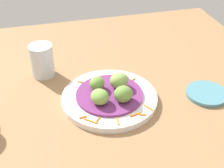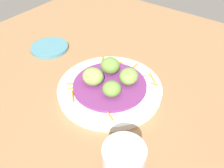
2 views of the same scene
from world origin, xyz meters
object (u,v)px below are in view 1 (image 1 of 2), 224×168
(main_plate, at_px, (110,99))
(water_glass, at_px, (42,60))
(guac_scoop_back, at_px, (119,81))
(guac_scoop_center, at_px, (100,97))
(guac_scoop_right, at_px, (123,94))
(side_plate_small, at_px, (207,94))
(guac_scoop_left, at_px, (97,83))

(main_plate, distance_m, water_glass, 0.25)
(guac_scoop_back, bearing_deg, water_glass, -128.24)
(guac_scoop_back, bearing_deg, guac_scoop_center, -50.55)
(guac_scoop_right, distance_m, guac_scoop_back, 0.06)
(water_glass, bearing_deg, side_plate_small, 62.94)
(guac_scoop_back, relative_size, water_glass, 0.53)
(water_glass, bearing_deg, guac_scoop_back, 51.76)
(guac_scoop_right, height_order, water_glass, water_glass)
(guac_scoop_right, height_order, guac_scoop_back, same)
(side_plate_small, bearing_deg, main_plate, -98.24)
(main_plate, relative_size, water_glass, 2.61)
(guac_scoop_right, relative_size, water_glass, 0.51)
(guac_scoop_right, bearing_deg, guac_scoop_center, -95.55)
(guac_scoop_left, bearing_deg, guac_scoop_right, 39.45)
(guac_scoop_left, relative_size, side_plate_small, 0.38)
(guac_scoop_center, bearing_deg, guac_scoop_left, 174.45)
(guac_scoop_left, height_order, guac_scoop_back, guac_scoop_back)
(main_plate, relative_size, guac_scoop_back, 4.95)
(guac_scoop_center, distance_m, guac_scoop_back, 0.09)
(guac_scoop_right, bearing_deg, side_plate_small, 88.64)
(guac_scoop_left, height_order, water_glass, water_glass)
(guac_scoop_left, bearing_deg, guac_scoop_center, -5.55)
(guac_scoop_left, relative_size, water_glass, 0.44)
(guac_scoop_right, height_order, side_plate_small, guac_scoop_right)
(main_plate, bearing_deg, guac_scoop_center, -50.55)
(main_plate, xyz_separation_m, guac_scoop_left, (-0.03, -0.03, 0.03))
(water_glass, bearing_deg, guac_scoop_center, 31.74)
(guac_scoop_center, bearing_deg, water_glass, -148.26)
(main_plate, bearing_deg, guac_scoop_left, -140.55)
(guac_scoop_back, bearing_deg, guac_scoop_right, -5.55)
(guac_scoop_back, bearing_deg, guac_scoop_left, -95.55)
(side_plate_small, bearing_deg, guac_scoop_right, -91.36)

